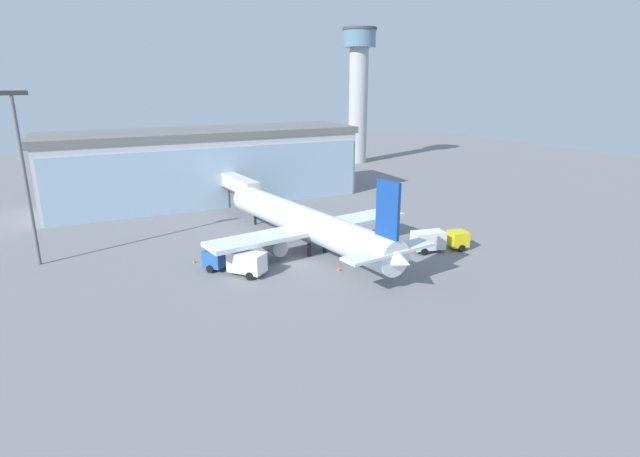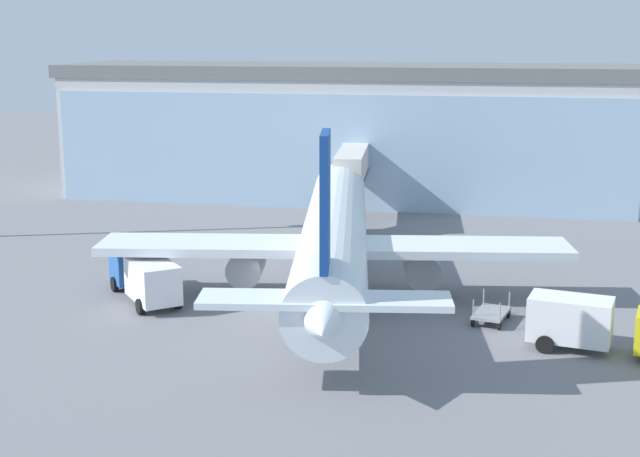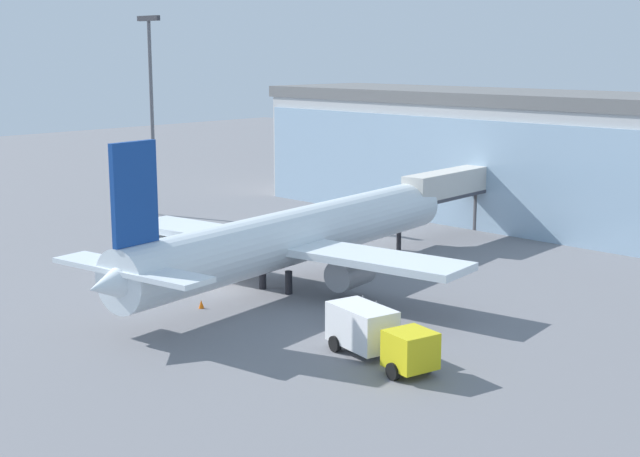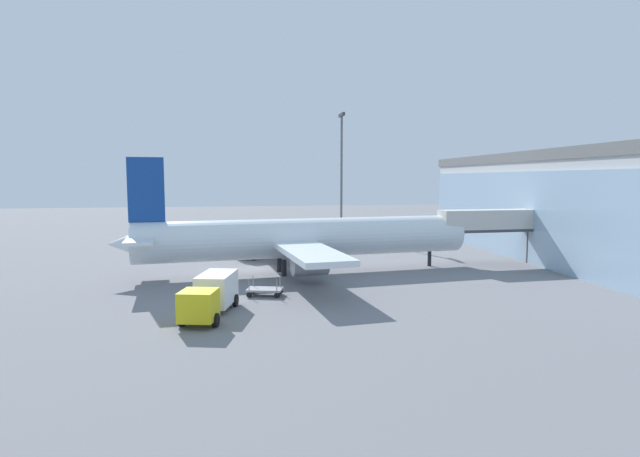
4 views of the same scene
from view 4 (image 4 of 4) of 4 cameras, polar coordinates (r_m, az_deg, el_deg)
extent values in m
plane|color=slate|center=(52.96, -6.83, -4.58)|extent=(240.00, 240.00, 0.00)
cube|color=#BCBCBC|center=(65.75, 27.52, 1.81)|extent=(53.61, 16.96, 11.37)
cube|color=#99B6CF|center=(61.96, 21.95, 1.31)|extent=(51.83, 2.99, 10.23)
cube|color=slate|center=(65.69, 27.77, 7.28)|extent=(54.68, 17.30, 1.20)
cube|color=beige|center=(57.84, 19.21, 0.86)|extent=(2.70, 12.38, 2.40)
cube|color=#3F3F47|center=(57.93, 19.17, -0.17)|extent=(2.74, 12.38, 0.30)
cylinder|color=#4C4C51|center=(60.68, 22.83, -1.93)|extent=(0.70, 0.70, 3.65)
cylinder|color=#59595E|center=(80.96, 2.47, 5.88)|extent=(0.36, 0.36, 19.31)
cube|color=#333338|center=(81.59, 2.50, 12.85)|extent=(3.20, 0.40, 0.50)
cylinder|color=white|center=(49.94, -1.44, -1.05)|extent=(7.40, 33.53, 3.88)
cone|color=white|center=(56.47, 15.13, -0.46)|extent=(4.18, 3.40, 3.88)
cone|color=white|center=(48.52, -20.84, -1.63)|extent=(3.90, 4.35, 3.49)
cube|color=white|center=(49.60, -3.30, -1.56)|extent=(27.92, 7.11, 0.50)
cube|color=white|center=(48.38, -19.69, -0.92)|extent=(11.19, 3.55, 0.30)
cube|color=navy|center=(48.06, -19.26, 4.20)|extent=(0.70, 3.22, 5.89)
cylinder|color=gray|center=(54.97, -4.00, -2.27)|extent=(2.43, 3.40, 2.10)
cylinder|color=gray|center=(44.87, -1.18, -4.07)|extent=(2.43, 3.40, 2.10)
cylinder|color=black|center=(50.87, -4.68, -4.07)|extent=(0.50, 0.50, 1.60)
cylinder|color=black|center=(48.62, -4.13, -4.52)|extent=(0.50, 0.50, 1.60)
cylinder|color=black|center=(55.34, 12.40, -3.38)|extent=(0.40, 0.40, 1.60)
cube|color=#2659A5|center=(62.20, -4.58, -1.71)|extent=(3.08, 3.08, 1.90)
cube|color=white|center=(59.46, -7.57, -1.94)|extent=(4.16, 4.52, 2.20)
cylinder|color=black|center=(63.14, -5.25, -2.48)|extent=(0.78, 0.90, 0.90)
cylinder|color=black|center=(61.53, -3.88, -2.68)|extent=(0.78, 0.90, 0.90)
cylinder|color=black|center=(59.85, -8.97, -2.98)|extent=(0.78, 0.90, 0.90)
cylinder|color=black|center=(58.15, -7.63, -3.21)|extent=(0.78, 0.90, 0.90)
cube|color=yellow|center=(33.05, -13.72, -8.52)|extent=(2.67, 2.67, 1.90)
cube|color=white|center=(36.92, -11.71, -6.73)|extent=(4.42, 3.11, 2.20)
cylinder|color=black|center=(32.98, -11.83, -10.22)|extent=(0.95, 0.51, 0.90)
cylinder|color=black|center=(33.64, -15.49, -9.98)|extent=(0.95, 0.51, 0.90)
cylinder|color=black|center=(37.83, -9.64, -8.10)|extent=(0.95, 0.51, 0.90)
cylinder|color=black|center=(38.41, -12.86, -7.95)|extent=(0.95, 0.51, 0.90)
cube|color=gray|center=(40.79, -6.32, -6.94)|extent=(2.30, 3.13, 0.16)
cylinder|color=black|center=(40.43, -8.10, -7.51)|extent=(0.24, 0.46, 0.44)
cylinder|color=gray|center=(40.24, -8.12, -6.36)|extent=(0.08, 0.08, 0.90)
cylinder|color=black|center=(41.79, -7.62, -7.07)|extent=(0.24, 0.46, 0.44)
cylinder|color=gray|center=(41.61, -7.64, -5.95)|extent=(0.08, 0.08, 0.90)
cylinder|color=black|center=(39.96, -4.95, -7.63)|extent=(0.24, 0.46, 0.44)
cylinder|color=gray|center=(39.77, -4.96, -6.47)|extent=(0.08, 0.08, 0.90)
cylinder|color=black|center=(41.33, -4.58, -7.18)|extent=(0.24, 0.46, 0.44)
cylinder|color=gray|center=(41.16, -4.59, -6.05)|extent=(0.08, 0.08, 0.90)
cone|color=orange|center=(50.20, -11.56, -4.91)|extent=(0.36, 0.36, 0.55)
cone|color=orange|center=(64.32, -1.71, -2.46)|extent=(0.36, 0.36, 0.55)
camera|label=1|loc=(90.73, -41.95, 11.60)|focal=28.00mm
camera|label=2|loc=(61.76, -57.39, 8.68)|focal=50.00mm
camera|label=3|loc=(38.34, -91.57, 10.06)|focal=50.00mm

